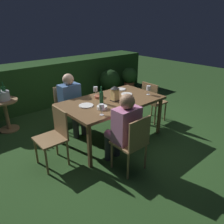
{
  "coord_description": "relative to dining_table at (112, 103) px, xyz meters",
  "views": [
    {
      "loc": [
        -2.31,
        -2.66,
        2.05
      ],
      "look_at": [
        0.0,
        0.0,
        0.53
      ],
      "focal_mm": 34.39,
      "sensor_mm": 36.0,
      "label": 1
    }
  ],
  "objects": [
    {
      "name": "chair_side_right_a",
      "position": [
        -0.4,
        0.9,
        -0.22
      ],
      "size": [
        0.42,
        0.4,
        0.87
      ],
      "color": "#937047",
      "rests_on": "ground"
    },
    {
      "name": "potted_plant_corner",
      "position": [
        2.27,
        1.81,
        -0.28
      ],
      "size": [
        0.47,
        0.47,
        0.73
      ],
      "color": "#9E5133",
      "rests_on": "ground"
    },
    {
      "name": "potted_plant_by_hedge",
      "position": [
        1.49,
        1.81,
        -0.23
      ],
      "size": [
        0.58,
        0.58,
        0.79
      ],
      "color": "brown",
      "rests_on": "ground"
    },
    {
      "name": "chair_side_left_a",
      "position": [
        -0.4,
        -0.9,
        -0.22
      ],
      "size": [
        0.42,
        0.4,
        0.87
      ],
      "color": "#937047",
      "rests_on": "ground"
    },
    {
      "name": "bowl_bread",
      "position": [
        -0.38,
        -0.2,
        0.08
      ],
      "size": [
        0.16,
        0.16,
        0.05
      ],
      "color": "silver",
      "rests_on": "dining_table"
    },
    {
      "name": "wine_glass_c",
      "position": [
        -0.53,
        -0.38,
        0.17
      ],
      "size": [
        0.08,
        0.08,
        0.17
      ],
      "color": "silver",
      "rests_on": "dining_table"
    },
    {
      "name": "green_bottle_on_table",
      "position": [
        -0.23,
        -0.0,
        0.16
      ],
      "size": [
        0.07,
        0.07,
        0.29
      ],
      "color": "#144723",
      "rests_on": "dining_table"
    },
    {
      "name": "person_in_pink",
      "position": [
        -0.4,
        -0.7,
        -0.07
      ],
      "size": [
        0.38,
        0.47,
        1.15
      ],
      "color": "#C675A3",
      "rests_on": "ground"
    },
    {
      "name": "wine_glass_b",
      "position": [
        0.71,
        -0.22,
        0.17
      ],
      "size": [
        0.08,
        0.08,
        0.17
      ],
      "color": "silver",
      "rests_on": "dining_table"
    },
    {
      "name": "plate_a",
      "position": [
        0.41,
        0.05,
        0.06
      ],
      "size": [
        0.21,
        0.21,
        0.01
      ],
      "primitive_type": "cylinder",
      "color": "white",
      "rests_on": "dining_table"
    },
    {
      "name": "hedge_backdrop",
      "position": [
        0.0,
        2.57,
        -0.17
      ],
      "size": [
        6.05,
        0.82,
        1.07
      ],
      "primitive_type": "cube",
      "color": "#1E4219",
      "rests_on": "ground"
    },
    {
      "name": "plate_b",
      "position": [
        -0.5,
        0.07,
        0.06
      ],
      "size": [
        0.24,
        0.24,
        0.01
      ],
      "primitive_type": "cylinder",
      "color": "white",
      "rests_on": "dining_table"
    },
    {
      "name": "lantern_centerpiece",
      "position": [
        0.01,
        -0.06,
        0.2
      ],
      "size": [
        0.15,
        0.15,
        0.27
      ],
      "color": "black",
      "rests_on": "dining_table"
    },
    {
      "name": "person_in_blue",
      "position": [
        -0.4,
        0.7,
        -0.07
      ],
      "size": [
        0.38,
        0.47,
        1.15
      ],
      "color": "#426699",
      "rests_on": "ground"
    },
    {
      "name": "dining_table",
      "position": [
        0.0,
        0.0,
        0.0
      ],
      "size": [
        1.77,
        1.02,
        0.76
      ],
      "color": "brown",
      "rests_on": "ground"
    },
    {
      "name": "bowl_olives",
      "position": [
        -0.1,
        0.24,
        0.08
      ],
      "size": [
        0.17,
        0.17,
        0.04
      ],
      "color": "#9E5138",
      "rests_on": "dining_table"
    },
    {
      "name": "chair_head_far",
      "position": [
        1.13,
        0.0,
        -0.22
      ],
      "size": [
        0.4,
        0.42,
        0.87
      ],
      "color": "#937047",
      "rests_on": "ground"
    },
    {
      "name": "side_table",
      "position": [
        -1.35,
        1.61,
        -0.28
      ],
      "size": [
        0.51,
        0.51,
        0.64
      ],
      "color": "#937047",
      "rests_on": "ground"
    },
    {
      "name": "wine_glass_a",
      "position": [
        -0.07,
        0.38,
        0.17
      ],
      "size": [
        0.08,
        0.08,
        0.17
      ],
      "color": "silver",
      "rests_on": "dining_table"
    },
    {
      "name": "plate_c",
      "position": [
        0.53,
        0.35,
        0.06
      ],
      "size": [
        0.2,
        0.2,
        0.01
      ],
      "primitive_type": "cylinder",
      "color": "white",
      "rests_on": "dining_table"
    },
    {
      "name": "ground_plane",
      "position": [
        0.0,
        0.0,
        -0.71
      ],
      "size": [
        16.0,
        16.0,
        0.0
      ],
      "primitive_type": "plane",
      "color": "#26471E"
    },
    {
      "name": "chair_head_near",
      "position": [
        -1.13,
        0.0,
        -0.22
      ],
      "size": [
        0.4,
        0.42,
        0.87
      ],
      "color": "#937047",
      "rests_on": "ground"
    },
    {
      "name": "ice_bucket",
      "position": [
        -1.35,
        1.61,
        0.03
      ],
      "size": [
        0.26,
        0.26,
        0.34
      ],
      "color": "#B2B7BF",
      "rests_on": "side_table"
    }
  ]
}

